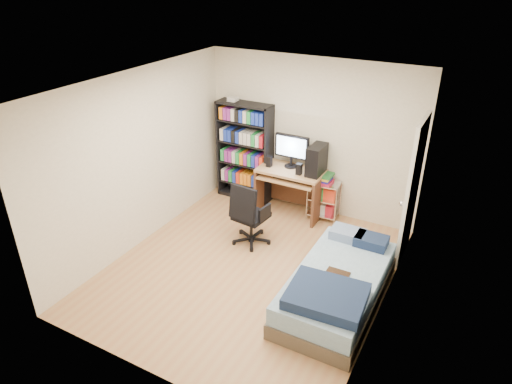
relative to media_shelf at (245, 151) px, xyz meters
The scene contains 7 objects.
room 2.18m from the media_shelf, 58.73° to the right, with size 3.58×4.08×2.58m.
media_shelf is the anchor object (origin of this frame).
computer_desk 1.06m from the media_shelf, ahead, with size 1.04×0.60×1.31m.
office_chair 1.59m from the media_shelf, 57.90° to the right, with size 0.64×0.64×0.97m.
wire_cart 1.53m from the media_shelf, ahead, with size 0.50×0.38×0.77m.
bed 3.11m from the media_shelf, 39.26° to the right, with size 0.98×1.96×0.56m.
door 2.89m from the media_shelf, ahead, with size 0.12×0.80×2.00m.
Camera 1 is at (2.46, -4.39, 3.73)m, focal length 32.00 mm.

